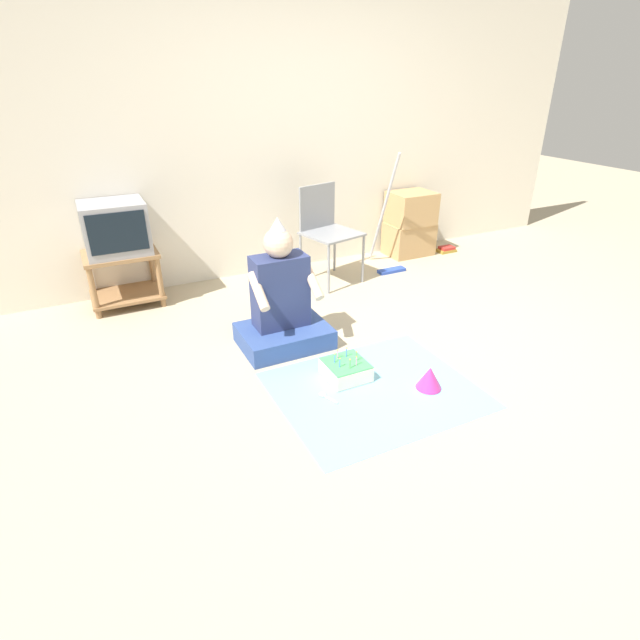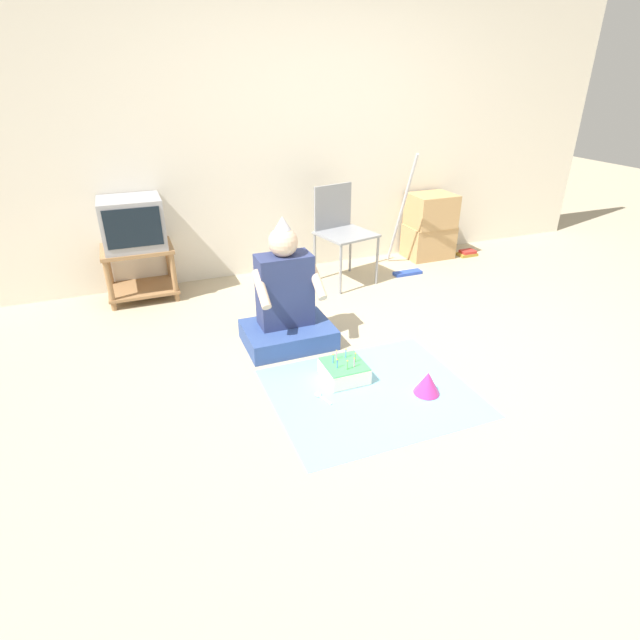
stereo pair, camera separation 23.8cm
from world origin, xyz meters
The scene contains 13 objects.
ground_plane centered at (0.00, 0.00, 0.00)m, with size 16.00×16.00×0.00m, color tan.
wall_back centered at (0.00, 2.17, 1.27)m, with size 6.40×0.06×2.55m.
tv_stand centered at (-1.63, 1.93, 0.27)m, with size 0.57×0.43×0.45m.
tv centered at (-1.63, 1.93, 0.65)m, with size 0.48×0.42×0.40m.
folding_chair centered at (0.10, 1.69, 0.51)m, with size 0.54×0.53×0.86m.
cardboard_box_stack centered at (1.21, 1.93, 0.33)m, with size 0.47×0.37×0.65m.
dust_mop centered at (0.76, 1.66, 0.32)m, with size 0.28×0.45×1.12m.
book_pile centered at (1.63, 1.80, 0.03)m, with size 0.20×0.12×0.06m.
person_seated centered at (-0.73, 0.72, 0.29)m, with size 0.62×0.46×0.92m.
party_cloth centered at (-0.46, -0.08, 0.00)m, with size 1.19×1.00×0.01m.
birthday_cake centered at (-0.55, 0.12, 0.06)m, with size 0.26×0.26×0.17m.
party_hat_blue centered at (-0.15, -0.21, 0.08)m, with size 0.16×0.16×0.14m.
plastic_spoon_near centered at (-0.77, -0.01, 0.01)m, with size 0.06×0.14×0.01m.
Camera 1 is at (-1.89, -2.21, 1.77)m, focal length 28.00 mm.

